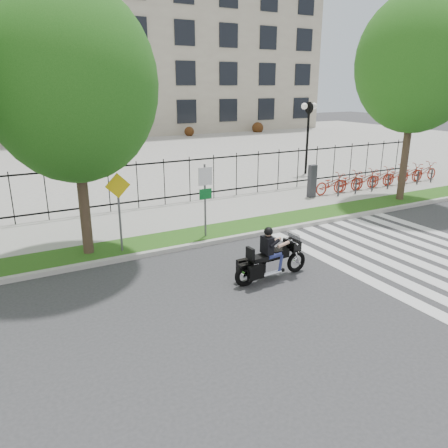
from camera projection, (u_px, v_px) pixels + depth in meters
name	position (u px, v px, depth m)	size (l,w,h in m)	color
ground	(293.00, 290.00, 11.48)	(120.00, 120.00, 0.00)	#333436
curb	(220.00, 241.00, 14.88)	(60.00, 0.20, 0.15)	#ACAAA2
grass_verge	(209.00, 234.00, 15.60)	(60.00, 1.50, 0.15)	#1F4F13
sidewalk	(181.00, 216.00, 17.69)	(60.00, 3.50, 0.15)	gray
plaza	(88.00, 157.00, 32.38)	(80.00, 34.00, 0.10)	gray
crosswalk_stripes	(417.00, 257.00, 13.67)	(5.70, 8.00, 0.01)	silver
iron_fence	(164.00, 182.00, 18.83)	(30.00, 0.06, 2.00)	black
office_building	(38.00, 37.00, 46.03)	(60.00, 21.90, 20.15)	#9F9280
lamp_post_right	(308.00, 120.00, 25.10)	(1.06, 0.70, 4.25)	black
street_tree_1	(72.00, 84.00, 12.14)	(4.81, 4.81, 7.78)	#3C2E21
street_tree_2	(417.00, 63.00, 18.26)	(5.05, 5.05, 8.78)	#3C2E21
bike_share_station	(380.00, 177.00, 22.28)	(8.92, 0.87, 1.50)	#2D2D33
sign_pole_regulatory	(205.00, 191.00, 14.64)	(0.50, 0.09, 2.50)	#59595B
sign_pole_warning	(119.00, 202.00, 13.31)	(0.78, 0.09, 2.49)	#59595B
motorcycle_rider	(271.00, 258.00, 11.96)	(2.39, 0.71, 1.84)	black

